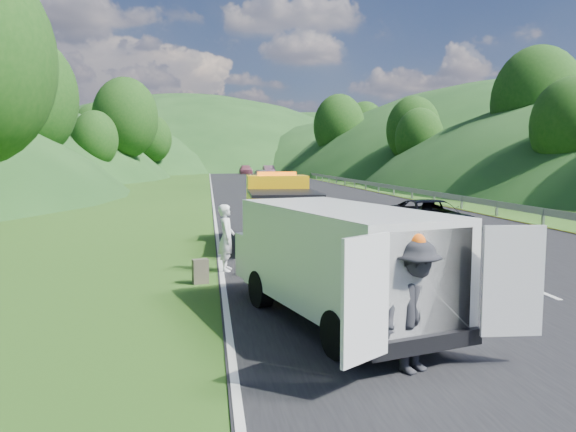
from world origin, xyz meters
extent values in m
plane|color=#38661E|center=(0.00, 0.00, 0.00)|extent=(320.00, 320.00, 0.00)
cube|color=black|center=(3.00, 40.00, 0.01)|extent=(14.00, 200.00, 0.02)
cube|color=gray|center=(10.30, 52.50, 0.00)|extent=(0.06, 140.00, 1.52)
cylinder|color=black|center=(-2.71, 6.93, 0.49)|extent=(0.37, 0.98, 0.97)
cylinder|color=black|center=(-0.86, 6.88, 0.49)|extent=(0.37, 0.98, 0.97)
cylinder|color=black|center=(-2.82, 3.04, 0.49)|extent=(0.37, 0.98, 0.97)
cylinder|color=black|center=(-0.97, 2.98, 0.49)|extent=(0.37, 0.98, 0.97)
cube|color=#FFB80D|center=(-1.81, 6.07, 1.41)|extent=(2.13, 1.62, 1.85)
cube|color=#FFB80D|center=(-1.87, 3.89, 1.17)|extent=(2.23, 3.37, 1.26)
cube|color=black|center=(-1.87, 3.89, 1.85)|extent=(2.23, 3.37, 0.10)
cube|color=black|center=(-1.78, 7.24, 0.88)|extent=(1.98, 1.22, 0.68)
cube|color=black|center=(-1.76, 7.83, 0.68)|extent=(2.05, 0.25, 0.49)
cube|color=#FFB80D|center=(-1.77, 7.58, 1.51)|extent=(1.97, 0.82, 1.06)
cube|color=orange|center=(-1.81, 6.07, 2.38)|extent=(1.37, 0.28, 0.16)
cube|color=black|center=(-1.79, 6.76, 1.75)|extent=(1.85, 0.13, 0.88)
cylinder|color=black|center=(-3.20, -2.70, 0.37)|extent=(0.47, 0.79, 0.74)
cylinder|color=black|center=(-1.60, -2.23, 0.37)|extent=(0.47, 0.79, 0.74)
cylinder|color=black|center=(-2.33, -5.72, 0.37)|extent=(0.47, 0.79, 0.74)
cylinder|color=black|center=(-0.72, -5.26, 0.37)|extent=(0.47, 0.79, 0.74)
cube|color=silver|center=(-1.94, -4.07, 1.25)|extent=(3.16, 5.15, 1.71)
cube|color=silver|center=(-2.64, -1.62, 0.88)|extent=(2.01, 1.31, 0.93)
cube|color=black|center=(-2.59, -1.80, 1.62)|extent=(1.73, 0.78, 0.77)
cube|color=black|center=(-1.28, -6.33, 1.25)|extent=(1.54, 0.52, 1.48)
cube|color=silver|center=(-2.32, -7.07, 1.25)|extent=(0.74, 0.56, 1.57)
cube|color=silver|center=(-0.01, -6.40, 1.25)|extent=(0.88, 0.12, 1.57)
cube|color=black|center=(-1.26, -6.42, 0.42)|extent=(1.82, 0.65, 0.23)
imported|color=silver|center=(-3.76, 0.94, 0.00)|extent=(0.51, 0.67, 1.74)
imported|color=tan|center=(-2.87, -0.02, 0.00)|extent=(0.62, 0.58, 1.00)
imported|color=black|center=(-1.42, -6.39, 0.00)|extent=(1.37, 1.15, 1.85)
cube|color=#514D3D|center=(-4.42, -0.40, 0.29)|extent=(0.41, 0.29, 0.59)
cylinder|color=black|center=(-1.87, -5.16, 0.00)|extent=(0.65, 0.65, 0.20)
imported|color=black|center=(3.98, 6.22, 0.00)|extent=(2.33, 4.94, 1.37)
imported|color=#535458|center=(2.03, 52.83, 0.00)|extent=(1.83, 4.56, 1.55)
imported|color=#6D485A|center=(5.71, 78.50, 0.00)|extent=(1.71, 4.89, 1.61)
imported|color=#92495A|center=(2.40, 85.41, 0.00)|extent=(2.15, 5.28, 1.53)
camera|label=1|loc=(-4.21, -13.57, 2.97)|focal=35.00mm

